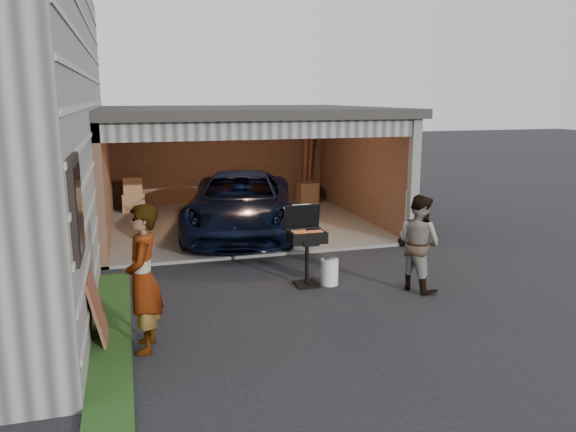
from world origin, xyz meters
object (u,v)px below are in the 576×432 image
at_px(minivan, 241,206).
at_px(propane_tank, 329,272).
at_px(bbq_grill, 306,239).
at_px(man, 419,243).
at_px(plywood_panel, 98,309).
at_px(hand_truck, 412,235).
at_px(woman, 143,279).

distance_m(minivan, propane_tank, 3.91).
distance_m(bbq_grill, propane_tank, 0.70).
xyz_separation_m(man, plywood_panel, (-5.00, -0.67, -0.35)).
relative_size(bbq_grill, hand_truck, 1.10).
xyz_separation_m(man, hand_truck, (1.27, 2.54, -0.56)).
distance_m(man, bbq_grill, 1.85).
distance_m(man, propane_tank, 1.57).
bearing_deg(woman, bbq_grill, 130.74).
bearing_deg(man, propane_tank, 41.48).
xyz_separation_m(propane_tank, plywood_panel, (-3.69, -1.30, 0.23)).
bearing_deg(woman, minivan, 164.14).
distance_m(man, hand_truck, 2.90).
relative_size(woman, propane_tank, 4.17).
bearing_deg(hand_truck, minivan, 131.76).
xyz_separation_m(bbq_grill, plywood_panel, (-3.30, -1.39, -0.35)).
bearing_deg(hand_truck, plywood_panel, -171.61).
height_order(woman, man, woman).
distance_m(minivan, plywood_panel, 5.89).
bearing_deg(plywood_panel, hand_truck, 27.09).
xyz_separation_m(minivan, woman, (-2.34, -5.52, 0.24)).
xyz_separation_m(minivan, hand_truck, (3.35, -1.90, -0.46)).
relative_size(plywood_panel, hand_truck, 0.75).
relative_size(minivan, plywood_panel, 5.46).
bearing_deg(plywood_panel, man, 7.60).
relative_size(bbq_grill, propane_tank, 3.00).
bearing_deg(minivan, plywood_panel, -105.65).
bearing_deg(minivan, hand_truck, -15.37).
bearing_deg(minivan, propane_tank, -64.50).
bearing_deg(plywood_panel, bbq_grill, 22.84).
bearing_deg(woman, plywood_panel, -118.29).
relative_size(propane_tank, plywood_panel, 0.49).
relative_size(propane_tank, hand_truck, 0.37).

